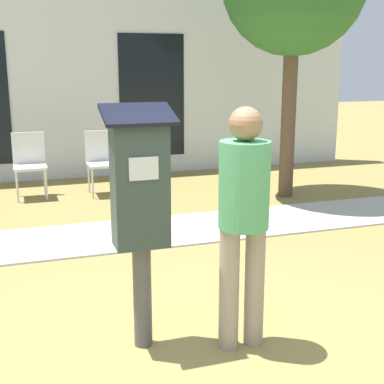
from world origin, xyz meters
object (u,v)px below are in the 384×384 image
object	(u,v)px
parking_meter	(140,197)
outdoor_chair_left	(29,160)
outdoor_chair_middle	(102,157)
person_standing	(244,211)

from	to	relation	value
parking_meter	outdoor_chair_left	xyz separation A→B (m)	(-0.56, 4.47, -0.49)
parking_meter	outdoor_chair_left	world-z (taller)	parking_meter
outdoor_chair_left	outdoor_chair_middle	size ratio (longest dim) A/B	1.00
outdoor_chair_left	person_standing	bearing A→B (deg)	-66.27
parking_meter	person_standing	distance (m)	0.66
outdoor_chair_middle	outdoor_chair_left	bearing A→B (deg)	165.13
outdoor_chair_middle	person_standing	bearing A→B (deg)	-96.12
person_standing	outdoor_chair_middle	world-z (taller)	person_standing
person_standing	outdoor_chair_middle	size ratio (longest dim) A/B	1.76
person_standing	parking_meter	bearing A→B (deg)	-178.57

